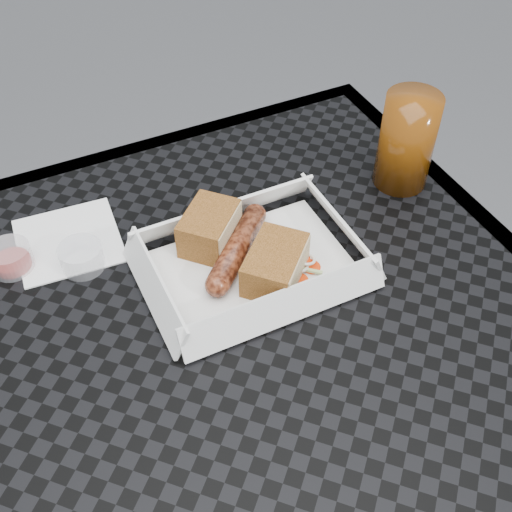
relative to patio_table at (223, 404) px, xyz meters
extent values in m
cube|color=black|center=(0.00, 0.00, 0.07)|extent=(0.80, 0.80, 0.01)
cube|color=black|center=(0.00, 0.39, 0.06)|extent=(0.80, 0.03, 0.03)
cube|color=black|center=(0.39, 0.00, 0.06)|extent=(0.03, 0.80, 0.03)
cylinder|color=black|center=(0.35, 0.35, -0.30)|extent=(0.03, 0.03, 0.73)
cube|color=white|center=(0.09, 0.11, 0.08)|extent=(0.22, 0.15, 0.00)
cylinder|color=brown|center=(0.08, 0.13, 0.09)|extent=(0.11, 0.10, 0.03)
sphere|color=brown|center=(0.12, 0.17, 0.09)|extent=(0.03, 0.03, 0.03)
sphere|color=brown|center=(0.03, 0.09, 0.09)|extent=(0.03, 0.03, 0.03)
cube|color=brown|center=(0.06, 0.16, 0.10)|extent=(0.09, 0.09, 0.05)
cube|color=brown|center=(0.10, 0.08, 0.10)|extent=(0.10, 0.10, 0.04)
cylinder|color=#EF3A0A|center=(0.13, 0.08, 0.08)|extent=(0.02, 0.02, 0.00)
torus|color=white|center=(0.14, 0.07, 0.08)|extent=(0.02, 0.02, 0.00)
cube|color=#B2D17F|center=(0.14, 0.08, 0.08)|extent=(0.02, 0.02, 0.00)
cube|color=white|center=(-0.09, 0.24, 0.08)|extent=(0.13, 0.13, 0.00)
cylinder|color=maroon|center=(-0.16, 0.23, 0.09)|extent=(0.05, 0.05, 0.03)
cylinder|color=silver|center=(-0.09, 0.20, 0.09)|extent=(0.05, 0.05, 0.03)
cylinder|color=#5E2D08|center=(0.33, 0.16, 0.14)|extent=(0.07, 0.07, 0.13)
camera|label=1|loc=(-0.13, -0.35, 0.62)|focal=45.00mm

